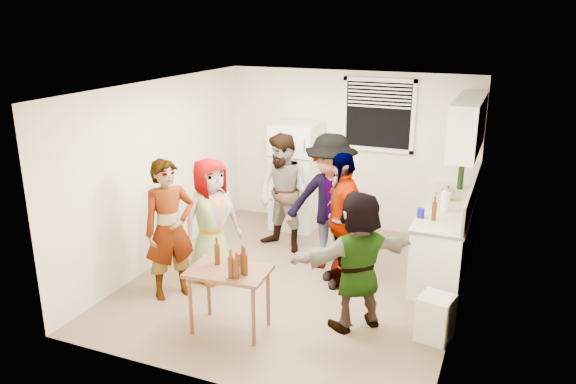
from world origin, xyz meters
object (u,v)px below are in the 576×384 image
at_px(refrigerator, 297,176).
at_px(guest_black, 340,282).
at_px(beer_bottle_table, 237,278).
at_px(guest_back_right, 329,267).
at_px(guest_grey, 214,278).
at_px(guest_stripe, 174,294).
at_px(blue_cup, 420,218).
at_px(wine_bottle, 460,189).
at_px(red_cup, 240,264).
at_px(guest_orange, 355,325).
at_px(trash_bin, 435,318).
at_px(serving_table, 231,329).
at_px(guest_back_left, 284,249).
at_px(beer_bottle_counter, 433,220).
at_px(kettle, 447,200).

bearing_deg(refrigerator, guest_black, -52.73).
bearing_deg(beer_bottle_table, guest_back_right, 81.70).
relative_size(guest_grey, guest_back_right, 0.87).
bearing_deg(guest_stripe, blue_cup, -24.72).
relative_size(blue_cup, guest_back_right, 0.07).
bearing_deg(guest_black, wine_bottle, 110.22).
distance_m(red_cup, guest_grey, 1.40).
distance_m(beer_bottle_table, guest_grey, 1.69).
xyz_separation_m(refrigerator, guest_orange, (1.76, -2.63, -0.85)).
distance_m(wine_bottle, blue_cup, 1.48).
height_order(guest_black, guest_orange, guest_orange).
distance_m(trash_bin, guest_grey, 2.92).
xyz_separation_m(wine_bottle, blue_cup, (-0.31, -1.44, -0.00)).
bearing_deg(serving_table, guest_grey, 127.91).
bearing_deg(red_cup, guest_back_left, 99.97).
bearing_deg(guest_grey, wine_bottle, -21.81).
bearing_deg(blue_cup, guest_back_right, 177.55).
relative_size(trash_bin, beer_bottle_table, 2.35).
bearing_deg(serving_table, beer_bottle_counter, 45.46).
distance_m(beer_bottle_counter, red_cup, 2.48).
relative_size(kettle, guest_back_left, 0.14).
distance_m(refrigerator, red_cup, 3.12).
distance_m(refrigerator, guest_stripe, 2.96).
distance_m(wine_bottle, trash_bin, 2.75).
distance_m(wine_bottle, guest_stripe, 4.28).
xyz_separation_m(beer_bottle_counter, guest_grey, (-2.64, -0.84, -0.90)).
height_order(refrigerator, beer_bottle_counter, refrigerator).
bearing_deg(guest_orange, wine_bottle, -149.47).
bearing_deg(beer_bottle_counter, serving_table, -134.54).
bearing_deg(guest_grey, beer_bottle_table, -111.75).
distance_m(beer_bottle_counter, guest_stripe, 3.33).
relative_size(blue_cup, red_cup, 0.94).
xyz_separation_m(serving_table, guest_back_left, (-0.33, 2.28, 0.00)).
xyz_separation_m(blue_cup, guest_orange, (-0.43, -1.29, -0.90)).
bearing_deg(guest_back_left, guest_black, -17.79).
relative_size(trash_bin, guest_back_right, 0.27).
bearing_deg(guest_black, red_cup, -62.92).
xyz_separation_m(kettle, beer_bottle_table, (-1.71, -2.91, -0.18)).
bearing_deg(guest_grey, refrigerator, 21.15).
bearing_deg(beer_bottle_table, beer_bottle_counter, 50.53).
relative_size(refrigerator, kettle, 6.90).
bearing_deg(blue_cup, guest_stripe, -151.99).
relative_size(wine_bottle, blue_cup, 2.70).
xyz_separation_m(blue_cup, guest_black, (-0.91, -0.34, -0.90)).
relative_size(guest_grey, guest_back_left, 0.94).
bearing_deg(guest_back_right, refrigerator, 121.26).
height_order(wine_bottle, serving_table, wine_bottle).
distance_m(beer_bottle_counter, guest_orange, 1.66).
bearing_deg(kettle, beer_bottle_table, -143.94).
height_order(beer_bottle_counter, guest_orange, beer_bottle_counter).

